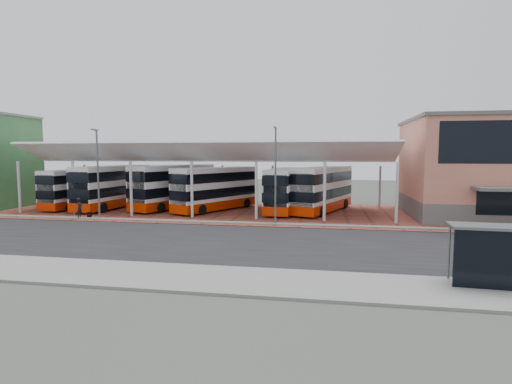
% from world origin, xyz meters
% --- Properties ---
extents(ground, '(140.00, 140.00, 0.00)m').
position_xyz_m(ground, '(0.00, 0.00, 0.00)').
color(ground, '#3D403B').
extents(road, '(120.00, 14.00, 0.02)m').
position_xyz_m(road, '(0.00, -1.00, 0.01)').
color(road, black).
rests_on(road, ground).
extents(forecourt, '(72.00, 16.00, 0.06)m').
position_xyz_m(forecourt, '(2.00, 13.00, 0.03)').
color(forecourt, brown).
rests_on(forecourt, ground).
extents(sidewalk, '(120.00, 4.00, 0.14)m').
position_xyz_m(sidewalk, '(0.00, -9.00, 0.07)').
color(sidewalk, slate).
rests_on(sidewalk, ground).
extents(north_kerb, '(120.00, 0.80, 0.14)m').
position_xyz_m(north_kerb, '(0.00, 6.20, 0.07)').
color(north_kerb, slate).
rests_on(north_kerb, ground).
extents(yellow_line_near, '(120.00, 0.12, 0.01)m').
position_xyz_m(yellow_line_near, '(0.00, -7.00, 0.03)').
color(yellow_line_near, gold).
rests_on(yellow_line_near, road).
extents(yellow_line_far, '(120.00, 0.12, 0.01)m').
position_xyz_m(yellow_line_far, '(0.00, -6.70, 0.03)').
color(yellow_line_far, gold).
rests_on(yellow_line_far, road).
extents(canopy, '(37.00, 11.63, 7.07)m').
position_xyz_m(canopy, '(-6.00, 13.94, 5.80)').
color(canopy, silver).
rests_on(canopy, ground).
extents(lamp_west, '(0.16, 0.90, 8.07)m').
position_xyz_m(lamp_west, '(-14.00, 6.27, 4.36)').
color(lamp_west, '#54575C').
rests_on(lamp_west, ground).
extents(lamp_east, '(0.16, 0.90, 8.07)m').
position_xyz_m(lamp_east, '(2.00, 6.27, 4.36)').
color(lamp_east, '#54575C').
rests_on(lamp_east, ground).
extents(bus_0, '(3.48, 10.31, 4.17)m').
position_xyz_m(bus_0, '(-20.66, 13.62, 2.13)').
color(bus_0, white).
rests_on(bus_0, forecourt).
extents(bus_1, '(3.71, 11.31, 4.57)m').
position_xyz_m(bus_1, '(-16.65, 13.53, 2.33)').
color(bus_1, white).
rests_on(bus_1, forecourt).
extents(bus_2, '(6.15, 11.52, 4.65)m').
position_xyz_m(bus_2, '(-10.09, 14.54, 2.37)').
color(bus_2, white).
rests_on(bus_2, forecourt).
extents(bus_3, '(7.12, 10.76, 4.45)m').
position_xyz_m(bus_3, '(-5.11, 13.72, 2.27)').
color(bus_3, white).
rests_on(bus_3, forecourt).
extents(bus_4, '(3.16, 10.73, 4.37)m').
position_xyz_m(bus_4, '(1.94, 14.37, 2.23)').
color(bus_4, white).
rests_on(bus_4, forecourt).
extents(bus_5, '(6.17, 11.17, 4.52)m').
position_xyz_m(bus_5, '(5.82, 14.56, 2.31)').
color(bus_5, white).
rests_on(bus_5, forecourt).
extents(pedestrian, '(0.52, 0.73, 1.86)m').
position_xyz_m(pedestrian, '(-15.86, 6.16, 0.99)').
color(pedestrian, black).
rests_on(pedestrian, forecourt).
extents(suitcase, '(0.33, 0.24, 0.57)m').
position_xyz_m(suitcase, '(-15.14, 6.51, 0.34)').
color(suitcase, black).
rests_on(suitcase, forecourt).
extents(bus_shelter, '(3.37, 1.71, 2.62)m').
position_xyz_m(bus_shelter, '(13.36, -8.20, 1.77)').
color(bus_shelter, black).
rests_on(bus_shelter, sidewalk).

